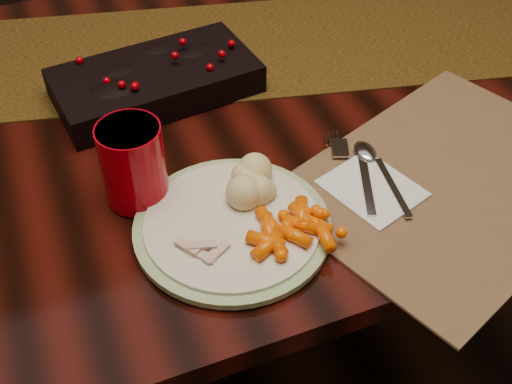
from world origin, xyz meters
name	(u,v)px	position (x,y,z in m)	size (l,w,h in m)	color
floor	(221,339)	(0.00, 0.00, 0.00)	(5.00, 5.00, 0.00)	black
dining_table	(215,243)	(0.00, 0.00, 0.38)	(1.80, 1.00, 0.75)	black
table_runner	(204,50)	(0.05, 0.16, 0.75)	(1.74, 0.36, 0.00)	#3D2607
centerpiece	(155,76)	(-0.07, 0.06, 0.79)	(0.35, 0.18, 0.07)	black
placemat_main	(451,180)	(0.29, -0.33, 0.75)	(0.49, 0.36, 0.00)	brown
dinner_plate	(232,225)	(-0.06, -0.31, 0.76)	(0.28, 0.28, 0.02)	silver
baby_carrots	(285,231)	(0.00, -0.36, 0.78)	(0.11, 0.09, 0.02)	#FF5D00
mashed_potatoes	(245,180)	(-0.02, -0.26, 0.79)	(0.09, 0.08, 0.05)	tan
turkey_shreds	(203,249)	(-0.12, -0.35, 0.78)	(0.07, 0.06, 0.02)	tan
napkin	(372,189)	(0.16, -0.31, 0.76)	(0.12, 0.13, 0.00)	white
fork	(359,174)	(0.16, -0.28, 0.76)	(0.03, 0.18, 0.00)	#AAABBF
spoon	(384,175)	(0.19, -0.30, 0.76)	(0.03, 0.16, 0.00)	silver
red_cup	(133,164)	(-0.17, -0.19, 0.82)	(0.09, 0.09, 0.13)	#A2020F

